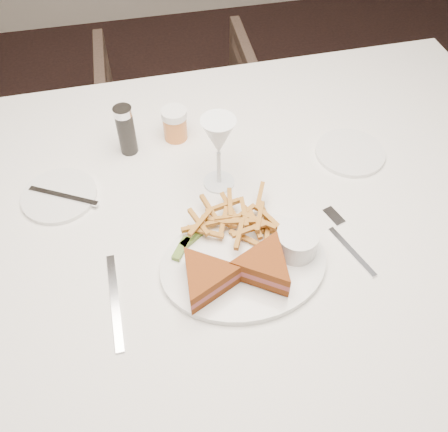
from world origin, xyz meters
TOP-DOWN VIEW (x-y plane):
  - ground at (0.00, 0.00)m, footprint 5.00×5.00m
  - table at (-0.27, 0.24)m, footprint 1.58×1.07m
  - chair_far at (-0.23, 1.15)m, footprint 0.60×0.57m
  - table_setting at (-0.26, 0.19)m, footprint 0.82×0.60m

SIDE VIEW (x-z plane):
  - ground at x=0.00m, z-range 0.00..0.00m
  - chair_far at x=-0.23m, z-range 0.00..0.60m
  - table at x=-0.27m, z-range 0.00..0.75m
  - table_setting at x=-0.26m, z-range 0.70..0.88m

